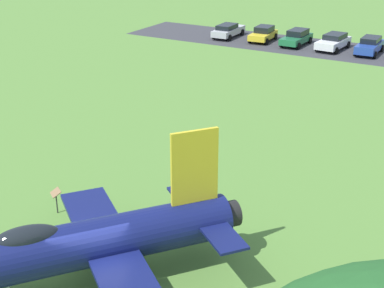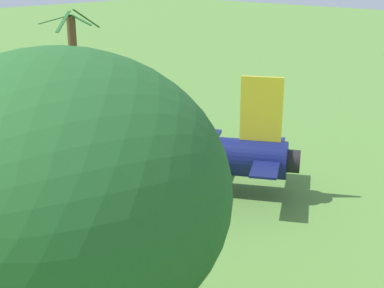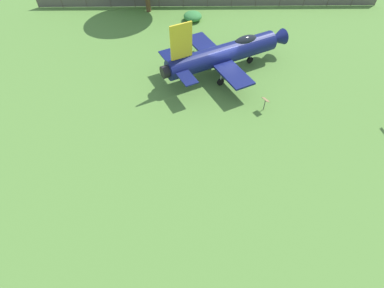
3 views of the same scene
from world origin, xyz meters
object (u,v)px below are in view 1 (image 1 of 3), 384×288
(parked_car_yellow, at_px, (263,34))
(parked_car_green, at_px, (297,37))
(parked_car_white, at_px, (334,41))
(parked_car_blue, at_px, (370,45))
(info_plaque, at_px, (56,196))
(display_jet, at_px, (83,243))
(parked_car_silver, at_px, (228,30))

(parked_car_yellow, bearing_deg, parked_car_green, 86.50)
(parked_car_white, bearing_deg, parked_car_blue, 94.43)
(info_plaque, xyz_separation_m, parked_car_green, (35.06, -12.00, -0.09))
(parked_car_green, bearing_deg, info_plaque, 5.68)
(display_jet, height_order, info_plaque, display_jet)
(parked_car_yellow, distance_m, parked_car_silver, 3.89)
(display_jet, xyz_separation_m, parked_car_yellow, (41.45, -5.88, -1.05))
(parked_car_white, bearing_deg, parked_car_silver, -84.58)
(parked_car_white, xyz_separation_m, parked_car_silver, (4.19, 10.31, -0.03))
(parked_car_green, xyz_separation_m, parked_car_silver, (2.72, 6.91, -0.03))
(parked_car_blue, relative_size, parked_car_white, 0.97)
(parked_car_green, bearing_deg, parked_car_silver, -86.94)
(parked_car_yellow, bearing_deg, parked_car_blue, 86.29)
(parked_car_white, bearing_deg, parked_car_yellow, -85.55)
(parked_car_silver, bearing_deg, info_plaque, -166.10)
(display_jet, distance_m, parked_car_yellow, 41.88)
(parked_car_blue, xyz_separation_m, parked_car_yellow, (4.17, 9.80, -0.03))
(display_jet, distance_m, parked_car_silver, 42.87)
(parked_car_white, bearing_deg, parked_car_green, -85.75)
(display_jet, height_order, parked_car_yellow, display_jet)
(info_plaque, xyz_separation_m, parked_car_blue, (32.27, -18.54, -0.07))
(parked_car_white, height_order, parked_car_silver, parked_car_white)
(parked_car_yellow, bearing_deg, parked_car_silver, -90.92)
(info_plaque, relative_size, parked_car_white, 0.23)
(parked_car_blue, bearing_deg, parked_car_green, -91.07)
(parked_car_silver, bearing_deg, parked_car_blue, -90.75)
(parked_car_green, bearing_deg, parked_car_blue, 91.40)
(parked_car_blue, bearing_deg, info_plaque, -7.78)
(info_plaque, bearing_deg, display_jet, -150.29)
(parked_car_blue, relative_size, parked_car_yellow, 1.09)
(parked_car_white, bearing_deg, info_plaque, 2.89)
(info_plaque, relative_size, parked_car_blue, 0.24)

